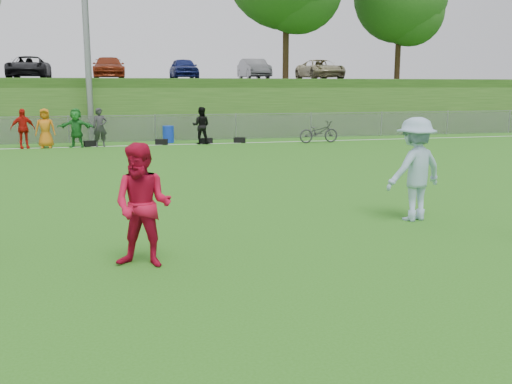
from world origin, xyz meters
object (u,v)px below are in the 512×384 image
object	(u,v)px
player_blue	(415,169)
bicycle	(319,132)
recycling_bin	(168,134)
player_red_center	(143,206)

from	to	relation	value
player_blue	bicycle	size ratio (longest dim) A/B	1.05
bicycle	recycling_bin	bearing A→B (deg)	70.70
bicycle	player_red_center	bearing A→B (deg)	147.09
player_blue	recycling_bin	bearing A→B (deg)	-95.63
player_blue	bicycle	distance (m)	15.74
player_red_center	player_blue	xyz separation A→B (m)	(5.38, 1.68, 0.10)
player_red_center	bicycle	distance (m)	19.26
player_red_center	bicycle	size ratio (longest dim) A/B	0.95
recycling_bin	bicycle	world-z (taller)	bicycle
player_blue	recycling_bin	xyz separation A→B (m)	(-3.09, 17.07, -0.62)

